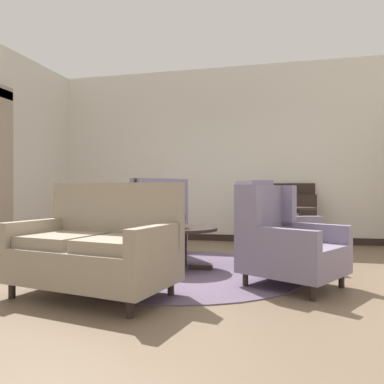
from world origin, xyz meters
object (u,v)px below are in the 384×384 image
Objects in this scene: armchair_beside_settee at (152,224)px; armchair_back_corner at (285,243)px; coffee_table at (183,236)px; armchair_near_sideboard at (269,230)px; settee at (97,249)px; sideboard at (286,216)px; porcelain_vase at (178,216)px; side_table at (298,228)px.

armchair_beside_settee is 1.04× the size of armchair_back_corner.
armchair_near_sideboard reaches higher than coffee_table.
settee is at bearing 117.73° from armchair_near_sideboard.
armchair_beside_settee is 2.50m from sideboard.
porcelain_vase is at bearing 82.21° from settee.
armchair_beside_settee is 1.09× the size of armchair_near_sideboard.
settee is 2.94m from side_table.
armchair_beside_settee is (-0.69, 0.84, 0.05)m from coffee_table.
settee is at bearing -110.24° from coffee_table.
side_table is 0.66× the size of sideboard.
armchair_back_corner is at bearing -22.81° from coffee_table.
sideboard reaches higher than armchair_back_corner.
coffee_table is 0.25m from porcelain_vase.
porcelain_vase is 1.18m from armchair_near_sideboard.
settee is (-0.42, -1.22, -0.22)m from porcelain_vase.
armchair_beside_settee is at bearing -174.65° from side_table.
armchair_beside_settee reaches higher than coffee_table.
armchair_back_corner is at bearing -90.43° from sideboard.
armchair_back_corner reaches higher than porcelain_vase.
porcelain_vase is 1.11m from armchair_beside_settee.
armchair_near_sideboard is 1.51× the size of side_table.
settee is 1.45× the size of sideboard.
armchair_back_corner is 1.05× the size of sideboard.
armchair_near_sideboard is at bearing 61.52° from settee.
coffee_table is at bearing 81.01° from settee.
armchair_near_sideboard is (1.68, -0.36, -0.01)m from armchair_beside_settee.
porcelain_vase reaches higher than side_table.
sideboard is at bearing 29.44° from armchair_back_corner.
porcelain_vase is 1.79m from side_table.
settee is 1.38× the size of armchair_back_corner.
coffee_table is 1.10m from armchair_near_sideboard.
settee reaches higher than coffee_table.
coffee_table is 0.70× the size of armchair_beside_settee.
porcelain_vase is 1.33m from armchair_back_corner.
armchair_beside_settee is 1.64× the size of side_table.
settee is 1.33× the size of armchair_beside_settee.
armchair_beside_settee is at bearing 84.35° from armchair_back_corner.
armchair_near_sideboard reaches higher than porcelain_vase.
armchair_back_corner is 2.96m from sideboard.
porcelain_vase is 0.27× the size of armchair_beside_settee.
armchair_back_corner is (1.18, -0.50, 0.02)m from coffee_table.
settee is at bearing 144.81° from armchair_back_corner.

